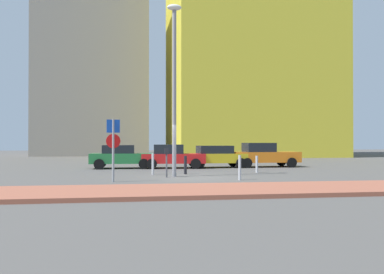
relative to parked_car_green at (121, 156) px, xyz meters
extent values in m
plane|color=#4C4947|center=(3.46, -7.07, -0.76)|extent=(120.00, 120.00, 0.00)
cube|color=#93513D|center=(3.46, -12.93, -0.69)|extent=(40.00, 3.53, 0.14)
cube|color=#237238|center=(0.06, 0.00, -0.13)|extent=(3.98, 1.73, 0.63)
cube|color=black|center=(-0.17, 0.00, 0.44)|extent=(1.98, 1.56, 0.52)
cylinder|color=black|center=(1.42, 0.80, -0.44)|extent=(0.64, 0.23, 0.64)
cylinder|color=black|center=(1.39, -0.85, -0.44)|extent=(0.64, 0.23, 0.64)
cylinder|color=black|center=(-1.27, 0.85, -0.44)|extent=(0.64, 0.23, 0.64)
cylinder|color=black|center=(-1.30, -0.80, -0.44)|extent=(0.64, 0.23, 0.64)
cube|color=red|center=(3.27, -0.22, -0.14)|extent=(4.09, 2.03, 0.60)
cube|color=black|center=(2.96, -0.20, 0.45)|extent=(1.94, 1.74, 0.58)
cylinder|color=black|center=(4.68, 0.55, -0.44)|extent=(0.65, 0.27, 0.64)
cylinder|color=black|center=(4.55, -1.19, -0.44)|extent=(0.65, 0.27, 0.64)
cylinder|color=black|center=(1.99, 0.75, -0.44)|extent=(0.65, 0.27, 0.64)
cylinder|color=black|center=(1.86, -0.99, -0.44)|extent=(0.65, 0.27, 0.64)
cube|color=gold|center=(6.13, -0.08, -0.14)|extent=(4.02, 1.90, 0.60)
cube|color=black|center=(5.98, -0.09, 0.41)|extent=(2.23, 1.68, 0.50)
cylinder|color=black|center=(7.43, 0.84, -0.44)|extent=(0.65, 0.25, 0.64)
cylinder|color=black|center=(7.51, -0.88, -0.44)|extent=(0.65, 0.25, 0.64)
cylinder|color=black|center=(4.75, 0.72, -0.44)|extent=(0.65, 0.25, 0.64)
cylinder|color=black|center=(4.83, -1.00, -0.44)|extent=(0.65, 0.25, 0.64)
cube|color=orange|center=(9.41, 0.04, -0.10)|extent=(4.46, 1.83, 0.68)
cube|color=black|center=(8.99, 0.03, 0.54)|extent=(1.93, 1.64, 0.59)
cylinder|color=black|center=(10.90, 0.94, -0.44)|extent=(0.64, 0.23, 0.64)
cylinder|color=black|center=(10.93, -0.81, -0.44)|extent=(0.64, 0.23, 0.64)
cylinder|color=black|center=(7.89, 0.89, -0.44)|extent=(0.64, 0.23, 0.64)
cylinder|color=black|center=(7.92, -0.86, -0.44)|extent=(0.64, 0.23, 0.64)
cylinder|color=gray|center=(-0.20, -8.79, 0.56)|extent=(0.10, 0.10, 2.65)
cube|color=#1447B7|center=(-0.20, -8.79, 1.58)|extent=(0.55, 0.11, 0.55)
cylinder|color=red|center=(-0.20, -8.79, 0.96)|extent=(0.60, 0.11, 0.60)
cylinder|color=#4C4C51|center=(2.22, -6.91, -0.21)|extent=(0.08, 0.08, 1.10)
cube|color=black|center=(2.22, -6.91, 0.47)|extent=(0.18, 0.14, 0.28)
cylinder|color=gray|center=(2.62, -6.56, 3.26)|extent=(0.20, 0.20, 8.05)
ellipsoid|color=silver|center=(2.62, -6.56, 7.44)|extent=(0.70, 0.36, 0.30)
cylinder|color=#B7B7BC|center=(5.28, -8.76, -0.22)|extent=(0.12, 0.12, 1.09)
cylinder|color=#B7B7BC|center=(1.67, -5.32, -0.22)|extent=(0.12, 0.12, 1.08)
cylinder|color=#B7B7BC|center=(7.34, -4.73, -0.30)|extent=(0.13, 0.13, 0.92)
cylinder|color=black|center=(3.36, -5.15, -0.28)|extent=(0.15, 0.15, 0.95)
cube|color=gold|center=(14.52, 21.80, 12.24)|extent=(17.96, 16.58, 26.01)
cube|color=gray|center=(-3.78, 27.05, 9.36)|extent=(13.20, 11.21, 20.25)
camera|label=1|loc=(0.39, -26.63, 0.95)|focal=39.14mm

